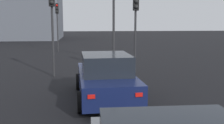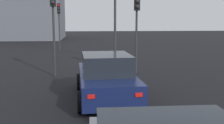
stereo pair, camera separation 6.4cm
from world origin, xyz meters
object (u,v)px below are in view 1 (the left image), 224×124
Objects in this scene: traffic_light_near_right at (136,16)px; traffic_light_far_left at (52,13)px; car_navy_lead at (105,78)px; traffic_light_near_left at (57,17)px; street_lamp_kerbside at (114,4)px.

traffic_light_near_right is 0.96× the size of traffic_light_far_left.
traffic_light_near_left is (15.42, 2.95, 2.33)m from car_navy_lead.
traffic_light_near_left is 7.86m from street_lamp_kerbside.
traffic_light_far_left is 6.04m from street_lamp_kerbside.
traffic_light_near_right is 4.53m from street_lamp_kerbside.
street_lamp_kerbside is at bearing -172.19° from traffic_light_near_right.
traffic_light_near_left is 1.04× the size of traffic_light_near_right.
car_navy_lead is 15.87m from traffic_light_near_left.
traffic_light_near_right is 4.18m from traffic_light_far_left.
street_lamp_kerbside is (4.82, -3.55, 0.80)m from traffic_light_far_left.
street_lamp_kerbside is at bearing -10.57° from car_navy_lead.
street_lamp_kerbside reaches higher than car_navy_lead.
traffic_light_near_right is (-10.91, -4.92, -0.12)m from traffic_light_near_left.
street_lamp_kerbside reaches higher than traffic_light_near_right.
traffic_light_far_left reaches higher than traffic_light_near_right.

